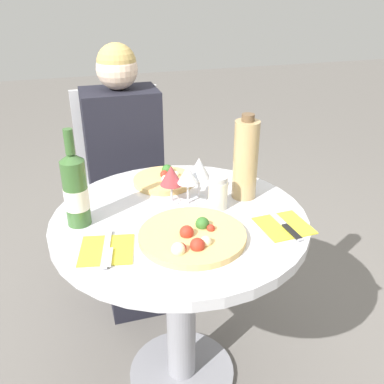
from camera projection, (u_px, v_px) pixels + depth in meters
The scene contains 14 objects.
ground_plane at pixel (182, 373), 1.72m from camera, with size 12.00×12.00×0.00m, color slate.
dining_table at pixel (180, 259), 1.47m from camera, with size 0.83×0.83×0.73m.
chair_behind_diner at pixel (125, 191), 2.15m from camera, with size 0.42×0.42×0.96m.
seated_diner at pixel (129, 193), 1.99m from camera, with size 0.33×0.47×1.19m.
pizza_large at pixel (194, 236), 1.26m from camera, with size 0.32×0.32×0.05m.
pizza_small_far at pixel (165, 179), 1.61m from camera, with size 0.23×0.23×0.05m.
wine_bottle at pixel (76, 190), 1.30m from camera, with size 0.08×0.08×0.31m.
tall_carafe at pixel (246, 159), 1.45m from camera, with size 0.08×0.08×0.30m.
sugar_shaker at pixel (218, 193), 1.42m from camera, with size 0.06×0.06×0.11m.
wine_glass_back_right at pixel (199, 169), 1.45m from camera, with size 0.08×0.08×0.15m.
wine_glass_back_left at pixel (171, 176), 1.43m from camera, with size 0.08×0.08×0.13m.
wine_glass_center at pixel (188, 176), 1.41m from camera, with size 0.07×0.07×0.14m.
place_setting_left at pixel (107, 250), 1.21m from camera, with size 0.18×0.19×0.01m.
place_setting_right at pixel (285, 226), 1.33m from camera, with size 0.16×0.19×0.01m.
Camera 1 is at (-0.31, -1.17, 1.43)m, focal length 40.00 mm.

